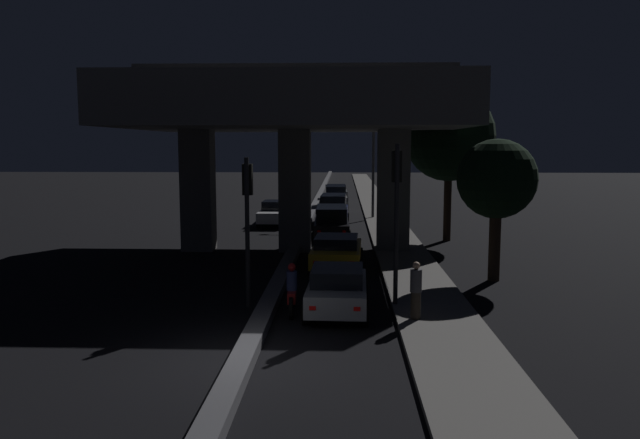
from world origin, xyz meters
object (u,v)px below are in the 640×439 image
(street_lamp, at_px, (369,153))
(car_dark_blue_fourth, at_px, (334,209))
(traffic_light_left_of_median, at_px, (248,205))
(car_black_third, at_px, (332,221))
(car_silver_fifth, at_px, (335,197))
(motorcycle_red_filtering_near, at_px, (292,292))
(pedestrian_on_sidewalk, at_px, (416,290))
(traffic_light_right_of_median, at_px, (396,197))
(car_taxi_yellow_second, at_px, (337,251))
(car_grey_sixth, at_px, (336,193))
(car_white_lead_oncoming, at_px, (276,213))
(car_silver_lead, at_px, (337,289))
(car_white_second_oncoming, at_px, (294,198))

(street_lamp, xyz_separation_m, car_dark_blue_fourth, (-2.33, -2.64, -3.44))
(traffic_light_left_of_median, distance_m, car_black_third, 15.05)
(car_silver_fifth, relative_size, motorcycle_red_filtering_near, 2.10)
(motorcycle_red_filtering_near, bearing_deg, car_black_third, -5.36)
(car_dark_blue_fourth, bearing_deg, street_lamp, -39.77)
(car_dark_blue_fourth, height_order, pedestrian_on_sidewalk, car_dark_blue_fourth)
(traffic_light_right_of_median, height_order, car_silver_fifth, traffic_light_right_of_median)
(street_lamp, distance_m, motorcycle_red_filtering_near, 24.35)
(traffic_light_left_of_median, height_order, car_taxi_yellow_second, traffic_light_left_of_median)
(car_grey_sixth, height_order, motorcycle_red_filtering_near, motorcycle_red_filtering_near)
(car_grey_sixth, xyz_separation_m, car_white_lead_oncoming, (-3.59, -16.25, -0.03))
(car_silver_lead, height_order, pedestrian_on_sidewalk, pedestrian_on_sidewalk)
(motorcycle_red_filtering_near, bearing_deg, car_silver_lead, -87.99)
(traffic_light_right_of_median, distance_m, street_lamp, 23.06)
(car_silver_lead, xyz_separation_m, car_grey_sixth, (-0.45, 36.95, 0.04))
(traffic_light_left_of_median, xyz_separation_m, car_white_lead_oncoming, (-1.27, 20.00, -2.41))
(car_dark_blue_fourth, xyz_separation_m, car_silver_fifth, (-0.00, 8.90, 0.00))
(car_dark_blue_fourth, bearing_deg, car_grey_sixth, 1.74)
(car_grey_sixth, xyz_separation_m, motorcycle_red_filtering_near, (-0.90, -37.05, -0.14))
(car_taxi_yellow_second, distance_m, car_silver_fifth, 23.44)
(car_black_third, xyz_separation_m, car_dark_blue_fourth, (0.02, 5.69, 0.07))
(car_silver_fifth, bearing_deg, street_lamp, -162.15)
(motorcycle_red_filtering_near, height_order, pedestrian_on_sidewalk, pedestrian_on_sidewalk)
(car_silver_fifth, height_order, car_grey_sixth, car_silver_fifth)
(car_grey_sixth, height_order, car_white_lead_oncoming, car_grey_sixth)
(car_silver_lead, bearing_deg, car_dark_blue_fourth, 2.83)
(car_silver_lead, bearing_deg, car_taxi_yellow_second, 2.41)
(car_grey_sixth, distance_m, motorcycle_red_filtering_near, 37.06)
(car_silver_lead, distance_m, car_white_lead_oncoming, 21.09)
(car_black_third, relative_size, car_grey_sixth, 1.01)
(car_black_third, xyz_separation_m, car_white_lead_oncoming, (-3.58, 5.29, -0.15))
(car_taxi_yellow_second, xyz_separation_m, car_black_third, (-0.37, 8.84, 0.16))
(car_silver_lead, distance_m, motorcycle_red_filtering_near, 1.36)
(car_black_third, xyz_separation_m, car_grey_sixth, (0.01, 21.54, -0.12))
(car_grey_sixth, bearing_deg, car_silver_lead, 178.78)
(car_white_second_oncoming, bearing_deg, traffic_light_left_of_median, 0.68)
(car_silver_lead, relative_size, pedestrian_on_sidewalk, 2.52)
(car_taxi_yellow_second, xyz_separation_m, pedestrian_on_sidewalk, (2.28, -7.62, 0.22))
(street_lamp, distance_m, car_white_lead_oncoming, 7.61)
(car_white_second_oncoming, relative_size, motorcycle_red_filtering_near, 2.19)
(car_silver_lead, bearing_deg, traffic_light_left_of_median, 77.32)
(car_silver_lead, height_order, motorcycle_red_filtering_near, motorcycle_red_filtering_near)
(pedestrian_on_sidewalk, bearing_deg, car_grey_sixth, 93.98)
(car_dark_blue_fourth, relative_size, car_silver_fifth, 1.05)
(car_taxi_yellow_second, bearing_deg, traffic_light_right_of_median, -159.72)
(car_silver_lead, height_order, car_dark_blue_fourth, car_dark_blue_fourth)
(car_silver_fifth, bearing_deg, car_white_second_oncoming, 53.17)
(traffic_light_right_of_median, relative_size, car_white_lead_oncoming, 1.04)
(traffic_light_right_of_median, bearing_deg, motorcycle_red_filtering_near, -165.64)
(traffic_light_left_of_median, distance_m, car_taxi_yellow_second, 6.88)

